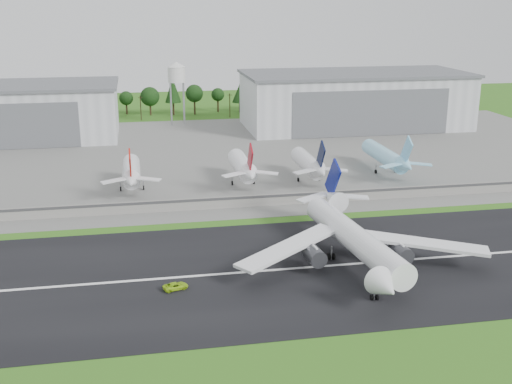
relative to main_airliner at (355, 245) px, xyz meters
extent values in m
plane|color=#265814|center=(-21.88, -9.57, -4.89)|extent=(600.00, 600.00, 0.00)
cube|color=black|center=(-21.88, 0.43, -4.84)|extent=(320.00, 60.00, 0.10)
cube|color=white|center=(-21.88, 0.43, -4.78)|extent=(220.00, 1.00, 0.02)
cube|color=slate|center=(-21.88, 110.43, -4.84)|extent=(320.00, 150.00, 0.10)
cube|color=gray|center=(-21.88, 45.43, -3.14)|extent=(240.00, 0.50, 3.50)
cube|color=#38383A|center=(-21.88, 45.13, -1.89)|extent=(240.00, 0.12, 0.70)
cube|color=silver|center=(-101.88, 155.43, 6.11)|extent=(95.00, 42.00, 22.00)
cube|color=silver|center=(53.12, 155.43, 7.11)|extent=(100.00, 45.00, 24.00)
cube|color=#595B60|center=(53.12, 155.43, 19.71)|extent=(102.00, 47.00, 1.20)
cube|color=#595B60|center=(53.12, 132.78, 5.19)|extent=(70.00, 0.30, 19.68)
cylinder|color=#99999E|center=(-29.88, 172.43, 5.11)|extent=(0.50, 0.50, 20.00)
cylinder|color=#99999E|center=(-23.88, 178.43, 5.11)|extent=(0.50, 0.50, 20.00)
cylinder|color=silver|center=(-26.88, 175.43, 18.61)|extent=(8.00, 8.00, 7.00)
cone|color=silver|center=(-26.88, 175.43, 23.31)|extent=(8.40, 8.40, 2.40)
cylinder|color=white|center=(0.05, 0.43, 1.31)|extent=(10.40, 44.37, 5.80)
cone|color=white|center=(-2.59, -24.43, 1.31)|extent=(6.40, 6.58, 5.80)
cone|color=white|center=(2.84, 26.79, 2.51)|extent=(6.43, 9.53, 5.51)
cube|color=navy|center=(2.79, 26.29, 7.81)|extent=(1.50, 9.54, 11.13)
cube|color=white|center=(14.75, -3.14, 0.51)|extent=(28.01, 15.56, 2.65)
cylinder|color=#333338|center=(9.13, -4.05, -1.09)|extent=(4.36, 5.87, 3.80)
cube|color=white|center=(7.76, 25.76, 2.91)|extent=(9.47, 4.99, 0.98)
cube|color=white|center=(-15.08, 0.03, 0.51)|extent=(26.26, 20.22, 2.65)
cylinder|color=#333338|center=(-9.77, -2.05, -1.09)|extent=(4.36, 5.87, 3.80)
cube|color=white|center=(-2.19, 26.82, 2.91)|extent=(9.53, 6.59, 0.98)
cube|color=#99999E|center=(-0.37, -3.54, -3.19)|extent=(13.11, 30.89, 3.20)
cylinder|color=black|center=(-4.11, 3.89, -4.04)|extent=(0.56, 1.53, 1.50)
imported|color=#9CCF18|center=(-40.09, -5.40, -4.07)|extent=(5.68, 3.84, 1.45)
cylinder|color=white|center=(-48.61, 70.43, 0.83)|extent=(5.46, 24.00, 5.46)
cone|color=white|center=(-48.61, 54.93, 1.83)|extent=(5.18, 7.00, 5.18)
cube|color=#B2180D|center=(-48.61, 55.43, 6.63)|extent=(0.45, 8.59, 10.02)
cylinder|color=#99999E|center=(-52.11, 68.43, -3.39)|extent=(0.32, 0.32, 3.00)
cylinder|color=#99999E|center=(-45.11, 68.43, -3.39)|extent=(0.32, 0.32, 3.00)
cylinder|color=black|center=(-52.11, 68.43, -4.09)|extent=(0.40, 1.40, 1.40)
cylinder|color=white|center=(-13.68, 70.43, 0.98)|extent=(5.74, 24.00, 5.74)
cone|color=white|center=(-13.68, 54.93, 1.98)|extent=(5.45, 7.00, 5.45)
cube|color=maroon|center=(-13.68, 55.43, 6.78)|extent=(0.45, 8.59, 10.02)
cylinder|color=#99999E|center=(-17.18, 68.43, -3.39)|extent=(0.32, 0.32, 3.00)
cylinder|color=#99999E|center=(-10.18, 68.43, -3.39)|extent=(0.32, 0.32, 3.00)
cylinder|color=black|center=(-17.18, 68.43, -4.09)|extent=(0.40, 1.40, 1.40)
cylinder|color=silver|center=(8.05, 70.43, 0.85)|extent=(5.49, 24.00, 5.49)
cone|color=silver|center=(8.05, 54.93, 1.85)|extent=(5.22, 7.00, 5.22)
cube|color=black|center=(8.05, 55.43, 6.65)|extent=(0.45, 8.59, 10.02)
cylinder|color=#99999E|center=(4.55, 68.43, -3.39)|extent=(0.32, 0.32, 3.00)
cylinder|color=#99999E|center=(11.55, 68.43, -3.39)|extent=(0.32, 0.32, 3.00)
cylinder|color=black|center=(4.55, 68.43, -4.09)|extent=(0.40, 1.40, 1.40)
cylinder|color=#92DBFC|center=(36.50, 75.43, 0.83)|extent=(5.44, 30.00, 5.44)
cone|color=#92DBFC|center=(36.50, 56.93, 1.83)|extent=(5.17, 7.00, 5.17)
cube|color=#76C5F2|center=(36.50, 57.43, 6.63)|extent=(0.45, 8.59, 10.02)
cylinder|color=#99999E|center=(33.00, 73.43, -3.39)|extent=(0.32, 0.32, 3.00)
cylinder|color=#99999E|center=(40.00, 73.43, -3.39)|extent=(0.32, 0.32, 3.00)
cylinder|color=black|center=(33.00, 73.43, -4.09)|extent=(0.40, 1.40, 1.40)
camera|label=1|loc=(-46.05, -126.20, 52.14)|focal=45.00mm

